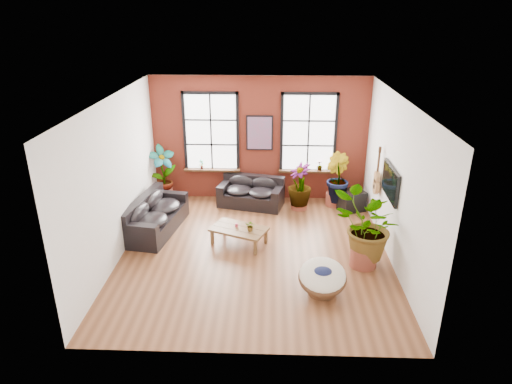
% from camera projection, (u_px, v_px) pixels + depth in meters
% --- Properties ---
extents(room, '(6.04, 6.54, 3.54)m').
position_uv_depth(room, '(255.00, 179.00, 9.86)').
color(room, brown).
rests_on(room, ground).
extents(sofa_back, '(1.90, 1.23, 0.81)m').
position_uv_depth(sofa_back, '(251.00, 193.00, 12.74)').
color(sofa_back, black).
rests_on(sofa_back, ground).
extents(sofa_left, '(1.25, 2.30, 0.86)m').
position_uv_depth(sofa_left, '(154.00, 216.00, 11.27)').
color(sofa_left, black).
rests_on(sofa_left, ground).
extents(coffee_table, '(1.45, 1.16, 0.49)m').
position_uv_depth(coffee_table, '(239.00, 230.00, 10.65)').
color(coffee_table, brown).
rests_on(coffee_table, ground).
extents(papasan_chair, '(1.01, 1.02, 0.70)m').
position_uv_depth(papasan_chair, '(322.00, 277.00, 8.80)').
color(papasan_chair, '#51311D').
rests_on(papasan_chair, ground).
extents(poster, '(0.74, 0.06, 0.98)m').
position_uv_depth(poster, '(260.00, 133.00, 12.59)').
color(poster, black).
rests_on(poster, room).
extents(tv_wall_unit, '(0.13, 1.86, 1.20)m').
position_uv_depth(tv_wall_unit, '(386.00, 182.00, 10.25)').
color(tv_wall_unit, black).
rests_on(tv_wall_unit, room).
extents(media_box, '(0.83, 0.77, 0.55)m').
position_uv_depth(media_box, '(351.00, 200.00, 12.46)').
color(media_box, black).
rests_on(media_box, ground).
extents(pot_back_left, '(0.66, 0.66, 0.40)m').
position_uv_depth(pot_back_left, '(163.00, 195.00, 13.05)').
color(pot_back_left, brown).
rests_on(pot_back_left, ground).
extents(pot_back_right, '(0.61, 0.61, 0.36)m').
position_uv_depth(pot_back_right, '(334.00, 199.00, 12.79)').
color(pot_back_right, brown).
rests_on(pot_back_right, ground).
extents(pot_right_wall, '(0.63, 0.63, 0.42)m').
position_uv_depth(pot_right_wall, '(363.00, 257.00, 9.81)').
color(pot_right_wall, brown).
rests_on(pot_right_wall, ground).
extents(pot_mid, '(0.51, 0.51, 0.32)m').
position_uv_depth(pot_mid, '(299.00, 203.00, 12.58)').
color(pot_mid, brown).
rests_on(pot_mid, ground).
extents(floor_plant_back_left, '(0.96, 0.89, 1.51)m').
position_uv_depth(floor_plant_back_left, '(163.00, 172.00, 12.75)').
color(floor_plant_back_left, '#1C5817').
rests_on(floor_plant_back_left, ground).
extents(floor_plant_back_right, '(0.85, 0.92, 1.35)m').
position_uv_depth(floor_plant_back_right, '(336.00, 178.00, 12.53)').
color(floor_plant_back_right, '#1C5817').
rests_on(floor_plant_back_right, ground).
extents(floor_plant_right_wall, '(1.75, 1.66, 1.51)m').
position_uv_depth(floor_plant_right_wall, '(367.00, 227.00, 9.55)').
color(floor_plant_right_wall, '#1C5817').
rests_on(floor_plant_right_wall, ground).
extents(floor_plant_mid, '(0.90, 0.90, 1.18)m').
position_uv_depth(floor_plant_mid, '(300.00, 184.00, 12.34)').
color(floor_plant_mid, '#1C5817').
rests_on(floor_plant_mid, ground).
extents(table_plant, '(0.26, 0.24, 0.25)m').
position_uv_depth(table_plant, '(250.00, 226.00, 10.47)').
color(table_plant, '#1C5817').
rests_on(table_plant, coffee_table).
extents(sill_plant_left, '(0.17, 0.17, 0.27)m').
position_uv_depth(sill_plant_left, '(201.00, 164.00, 12.95)').
color(sill_plant_left, '#1C5817').
rests_on(sill_plant_left, room).
extents(sill_plant_right, '(0.19, 0.19, 0.27)m').
position_uv_depth(sill_plant_right, '(320.00, 166.00, 12.83)').
color(sill_plant_right, '#1C5817').
rests_on(sill_plant_right, room).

